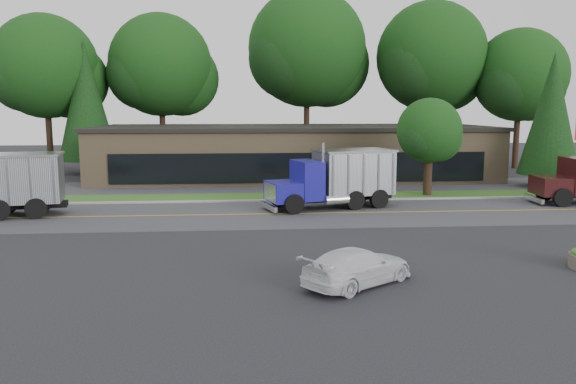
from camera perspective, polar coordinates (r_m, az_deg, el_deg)
The scene contains 17 objects.
ground at distance 22.15m, azimuth 1.42°, elevation -6.59°, with size 140.00×140.00×0.00m, color #2E2E33.
road at distance 30.89m, azimuth -0.32°, elevation -2.25°, with size 60.00×8.00×0.02m, color #4F4F54.
center_line at distance 30.89m, azimuth -0.32°, elevation -2.25°, with size 60.00×0.12×0.01m, color gold.
curb at distance 35.02m, azimuth -0.82°, elevation -0.97°, with size 60.00×0.30×0.12m, color #9E9E99.
grass_verge at distance 36.79m, azimuth -1.01°, elevation -0.51°, with size 60.00×3.40×0.03m, color #3C6121.
far_parking at distance 41.73m, azimuth -1.43°, elevation 0.57°, with size 60.00×7.00×0.02m, color #4F4F54.
strip_mall at distance 47.61m, azimuth 0.57°, elevation 3.97°, with size 32.00×12.00×4.00m, color #907758.
tree_far_a at distance 56.31m, azimuth -23.23°, elevation 11.18°, with size 9.94×9.35×14.18m.
tree_far_b at distance 56.02m, azimuth -12.62°, elevation 11.99°, with size 10.28×9.68×14.67m.
tree_far_c at distance 56.02m, azimuth 2.11°, elevation 13.82°, with size 12.03×11.32×17.16m.
tree_far_d at distance 57.60m, azimuth 14.46°, elevation 12.67°, with size 11.21×10.55×15.99m.
tree_far_e at distance 58.71m, azimuth 22.55°, elevation 10.50°, with size 9.29×8.74×13.25m.
evergreen_left at distance 53.08m, azimuth -19.82°, elevation 8.73°, with size 5.14×5.14×11.69m.
evergreen_right at distance 45.13m, azimuth 25.18°, elevation 7.20°, with size 4.30×4.30×9.76m.
tree_verge at distance 38.39m, azimuth 14.23°, elevation 5.77°, with size 4.52×4.26×6.45m.
dump_truck_blue at distance 32.81m, azimuth 5.05°, elevation 1.54°, with size 7.82×4.47×3.36m.
rally_car at distance 18.76m, azimuth 7.10°, elevation -7.52°, with size 1.71×4.21×1.22m, color silver.
Camera 1 is at (-2.24, -21.27, 5.77)m, focal length 35.00 mm.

